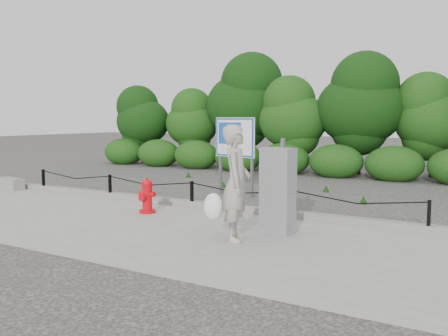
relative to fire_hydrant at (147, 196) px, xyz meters
name	(u,v)px	position (x,y,z in m)	size (l,w,h in m)	color
ground	(192,211)	(0.48, 1.02, -0.44)	(90.00, 90.00, 0.00)	#2D2B28
sidewalk	(134,226)	(0.48, -0.98, -0.40)	(14.00, 4.00, 0.08)	gray
curb	(193,204)	(0.48, 1.07, -0.29)	(14.00, 0.22, 0.14)	slate
chain_barrier	(192,191)	(0.48, 1.02, 0.02)	(10.06, 0.06, 0.60)	black
treeline	(357,104)	(1.88, 9.96, 2.18)	(20.14, 3.99, 5.20)	black
fire_hydrant	(147,196)	(0.00, 0.00, 0.00)	(0.39, 0.40, 0.75)	red
pedestrian	(235,184)	(2.72, -1.05, 0.58)	(0.86, 0.82, 1.92)	#AAA192
concrete_block	(11,183)	(-5.61, 0.77, -0.20)	(0.98, 0.34, 0.31)	gray
utility_cabinet	(278,191)	(3.15, -0.26, 0.40)	(0.62, 0.45, 1.67)	gray
advertising_sign	(235,141)	(0.33, 3.33, 1.06)	(1.31, 0.35, 2.12)	slate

